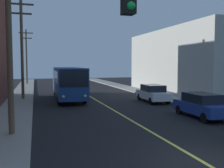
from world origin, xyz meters
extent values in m
plane|color=black|center=(0.00, 0.00, 0.00)|extent=(120.00, 120.00, 0.00)
cube|color=gray|center=(-7.25, 10.00, 0.07)|extent=(2.50, 90.00, 0.15)
cube|color=gray|center=(7.25, 10.00, 0.07)|extent=(2.50, 90.00, 0.15)
cube|color=#D8CC4C|center=(0.00, 15.00, 0.01)|extent=(0.16, 60.00, 0.01)
cube|color=#B2B2A8|center=(14.50, 20.41, 3.82)|extent=(12.00, 19.38, 7.65)
cube|color=black|center=(8.54, 20.41, 1.60)|extent=(0.06, 13.57, 1.30)
cube|color=black|center=(8.54, 20.41, 4.80)|extent=(0.06, 13.57, 1.30)
cube|color=navy|center=(-2.54, 19.65, 1.83)|extent=(2.88, 12.07, 2.75)
cube|color=black|center=(-2.70, 13.67, 2.35)|extent=(2.35, 0.14, 1.40)
cube|color=black|center=(-2.37, 25.62, 2.45)|extent=(2.30, 0.14, 1.10)
cube|color=black|center=(-3.79, 19.68, 2.35)|extent=(0.34, 10.20, 1.10)
cube|color=black|center=(-1.28, 19.61, 2.35)|extent=(0.34, 10.20, 1.10)
cube|color=orange|center=(-2.70, 13.68, 2.95)|extent=(1.79, 0.11, 0.30)
sphere|color=#F9D872|center=(-3.59, 13.65, 0.90)|extent=(0.24, 0.24, 0.24)
sphere|color=#F9D872|center=(-1.81, 13.60, 0.90)|extent=(0.24, 0.24, 0.24)
cylinder|color=black|center=(-3.78, 15.48, 0.50)|extent=(0.33, 1.01, 1.00)
cylinder|color=black|center=(-1.53, 15.42, 0.50)|extent=(0.33, 1.01, 1.00)
cylinder|color=black|center=(-3.57, 23.18, 0.50)|extent=(0.33, 1.01, 1.00)
cylinder|color=black|center=(-1.32, 23.11, 0.50)|extent=(0.33, 1.01, 1.00)
cube|color=navy|center=(4.80, 7.00, 0.67)|extent=(1.87, 4.43, 0.70)
cube|color=black|center=(4.80, 7.00, 1.32)|extent=(1.66, 2.49, 0.60)
cylinder|color=black|center=(3.98, 5.51, 0.32)|extent=(0.23, 0.64, 0.64)
cylinder|color=black|center=(4.02, 8.51, 0.32)|extent=(0.23, 0.64, 0.64)
cylinder|color=black|center=(5.62, 8.48, 0.32)|extent=(0.23, 0.64, 0.64)
cube|color=silver|center=(4.86, 14.65, 0.67)|extent=(1.96, 4.46, 0.70)
cube|color=black|center=(4.86, 14.65, 1.32)|extent=(1.71, 2.52, 0.60)
cylinder|color=black|center=(4.00, 13.18, 0.32)|extent=(0.24, 0.65, 0.64)
cylinder|color=black|center=(5.60, 13.12, 0.32)|extent=(0.24, 0.65, 0.64)
cylinder|color=black|center=(4.11, 16.18, 0.32)|extent=(0.24, 0.65, 0.64)
cylinder|color=black|center=(5.71, 16.12, 0.32)|extent=(0.24, 0.65, 0.64)
cylinder|color=brown|center=(-6.92, 5.60, 5.08)|extent=(0.28, 0.28, 9.86)
cylinder|color=brown|center=(-6.96, 19.46, 5.06)|extent=(0.28, 0.28, 9.81)
cube|color=#4C3D2D|center=(-6.96, 19.46, 9.36)|extent=(2.40, 0.16, 0.16)
cube|color=#4C3D2D|center=(-6.96, 19.46, 8.46)|extent=(2.00, 0.16, 0.16)
cylinder|color=brown|center=(-7.17, 40.78, 4.88)|extent=(0.28, 0.28, 9.46)
cube|color=#4C3D2D|center=(-7.17, 40.78, 9.01)|extent=(2.40, 0.16, 0.16)
cube|color=#4C3D2D|center=(-7.17, 40.78, 8.11)|extent=(2.00, 0.16, 0.16)
sphere|color=green|center=(-3.45, -1.67, 4.98)|extent=(0.22, 0.22, 0.22)
camera|label=1|loc=(-5.77, -7.91, 3.53)|focal=42.20mm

